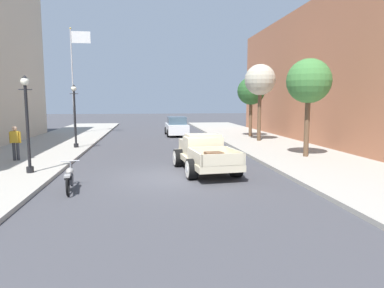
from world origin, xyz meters
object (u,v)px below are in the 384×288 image
street_lamp_near (27,117)px  street_tree_third (251,91)px  car_background_white (177,127)px  flagpole (75,69)px  pedestrian_sidewalk_left (15,141)px  street_lamp_far (75,111)px  street_tree_second (260,81)px  street_tree_nearest (309,82)px  hotrod_truck_cream (203,153)px  motorcycle_parked (69,178)px

street_lamp_near → street_tree_third: 18.13m
car_background_white → street_lamp_near: size_ratio=1.12×
flagpole → street_tree_third: (14.51, -4.80, -2.01)m
pedestrian_sidewalk_left → street_tree_third: (14.59, 9.50, 2.67)m
street_lamp_near → flagpole: (-1.53, 17.39, 3.39)m
street_lamp_far → street_tree_second: street_tree_second is taller
car_background_white → street_tree_nearest: 14.58m
hotrod_truck_cream → pedestrian_sidewalk_left: 9.13m
street_tree_second → flagpole: bearing=151.2°
motorcycle_parked → flagpole: flagpole is taller
flagpole → street_tree_second: flagpole is taller
hotrod_truck_cream → motorcycle_parked: hotrod_truck_cream is taller
car_background_white → street_tree_second: size_ratio=0.80×
hotrod_truck_cream → car_background_white: car_background_white is taller
pedestrian_sidewalk_left → street_tree_third: 17.61m
street_tree_second → motorcycle_parked: bearing=-131.4°
hotrod_truck_cream → street_tree_nearest: size_ratio=1.02×
car_background_white → street_lamp_far: size_ratio=1.12×
pedestrian_sidewalk_left → car_background_white: bearing=54.5°
hotrod_truck_cream → street_lamp_far: (-6.77, 7.26, 1.63)m
motorcycle_parked → street_lamp_near: (-2.05, 2.47, 1.94)m
pedestrian_sidewalk_left → street_tree_nearest: size_ratio=0.33×
hotrod_truck_cream → street_lamp_near: (-7.07, -0.29, 1.63)m
car_background_white → flagpole: size_ratio=0.47×
pedestrian_sidewalk_left → street_tree_second: (14.29, 6.47, 3.36)m
car_background_white → street_tree_third: street_tree_third is taller
flagpole → car_background_white: bearing=-12.3°
street_tree_nearest → motorcycle_parked: bearing=-155.6°
car_background_white → pedestrian_sidewalk_left: (-8.83, -12.40, 0.32)m
street_lamp_far → street_tree_third: (12.68, 5.05, 1.37)m
flagpole → street_tree_second: bearing=-28.8°
hotrod_truck_cream → street_tree_second: street_tree_second is taller
car_background_white → flagpole: flagpole is taller
street_tree_nearest → hotrod_truck_cream: bearing=-159.7°
street_lamp_near → street_tree_second: size_ratio=0.71×
hotrod_truck_cream → flagpole: bearing=116.7°
street_lamp_near → street_lamp_far: size_ratio=1.00×
pedestrian_sidewalk_left → hotrod_truck_cream: bearing=-17.9°
car_background_white → street_lamp_far: bearing=-131.1°
street_tree_nearest → street_tree_third: bearing=89.0°
hotrod_truck_cream → pedestrian_sidewalk_left: (-8.69, 2.81, 0.33)m
pedestrian_sidewalk_left → street_tree_nearest: street_tree_nearest is taller
street_tree_second → street_tree_third: (0.30, 3.03, -0.68)m
street_tree_nearest → street_tree_third: (0.18, 10.19, -0.20)m
hotrod_truck_cream → street_lamp_near: street_lamp_near is taller
street_lamp_near → flagpole: size_ratio=0.42×
street_lamp_near → street_lamp_far: (0.30, 7.54, 0.00)m
car_background_white → street_lamp_near: bearing=-115.0°
hotrod_truck_cream → flagpole: 19.79m
hotrod_truck_cream → motorcycle_parked: (-5.02, -2.75, -0.31)m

